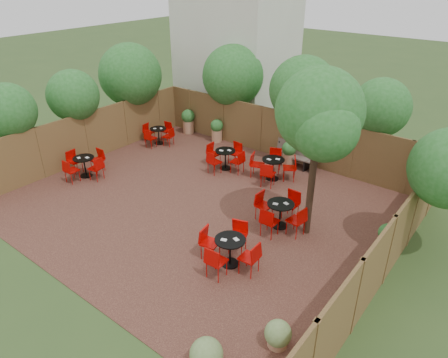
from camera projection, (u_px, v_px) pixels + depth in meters
The scene contains 13 objects.
ground at pixel (202, 206), 13.75m from camera, with size 80.00×80.00×0.00m, color #354F23.
courtyard_paving at pixel (202, 206), 13.75m from camera, with size 12.00×10.00×0.02m, color #3E2119.
fence_back at pixel (281, 135), 16.78m from camera, with size 12.00×0.08×2.00m, color #4C351C.
fence_left at pixel (87, 137), 16.55m from camera, with size 0.08×10.00×2.00m, color #4C351C.
fence_right at pixel (388, 250), 10.02m from camera, with size 0.08×10.00×2.00m, color #4C351C.
neighbour_building at pixel (237, 37), 19.93m from camera, with size 5.00×4.00×8.00m, color beige.
overhang_foliage at pixel (218, 91), 16.12m from camera, with size 15.61×10.52×2.74m.
courtyard_tree at pixel (318, 117), 10.74m from camera, with size 2.56×2.46×4.93m.
park_bench_left at pixel (292, 154), 16.33m from camera, with size 1.51×0.49×0.93m.
park_bench_right at pixel (301, 156), 16.14m from camera, with size 1.48×0.60×0.89m.
bistro_tables at pixel (210, 179), 14.47m from camera, with size 9.25×6.60×0.94m.
planters at pixel (245, 146), 16.82m from camera, with size 11.06×4.08×1.13m.
low_shrubs at pixel (266, 332), 8.64m from camera, with size 2.16×4.34×0.72m.
Camera 1 is at (7.81, -8.82, 7.19)m, focal length 33.18 mm.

